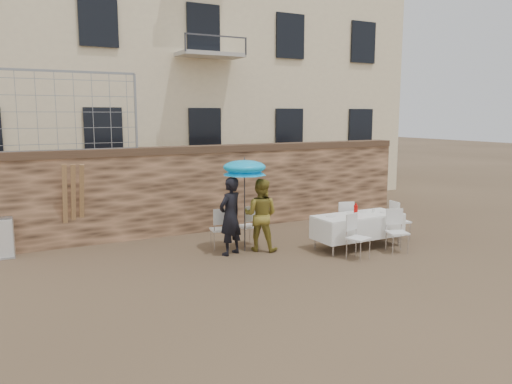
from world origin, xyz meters
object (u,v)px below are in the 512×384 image
table_chair_front_left (358,237)px  table_chair_front_right (397,231)px  couple_chair_left (220,228)px  umbrella (244,170)px  man_suit (230,216)px  woman_dress (261,215)px  couple_chair_right (247,225)px  table_chair_side (400,220)px  soda_bottle (356,211)px  table_chair_back (343,220)px  banquet_table (358,216)px  chair_stack_right (3,237)px

table_chair_front_left → table_chair_front_right: 1.10m
couple_chair_left → umbrella: bearing=141.1°
man_suit → woman_dress: 0.75m
woman_dress → table_chair_front_left: woman_dress is taller
man_suit → couple_chair_right: bearing=-165.2°
man_suit → umbrella: 1.06m
woman_dress → table_chair_side: 3.59m
table_chair_side → table_chair_front_right: bearing=141.3°
woman_dress → soda_bottle: bearing=-165.8°
woman_dress → table_chair_front_right: bearing=-169.7°
woman_dress → table_chair_back: 2.32m
man_suit → table_chair_back: bearing=155.8°
umbrella → banquet_table: size_ratio=0.93×
couple_chair_left → table_chair_side: 4.44m
umbrella → table_chair_front_left: size_ratio=2.03×
table_chair_back → table_chair_front_left: bearing=78.0°
chair_stack_right → banquet_table: bearing=-21.9°
table_chair_back → banquet_table: bearing=91.2°
chair_stack_right → woman_dress: bearing=-21.9°
soda_bottle → table_chair_front_left: size_ratio=0.27×
couple_chair_left → chair_stack_right: couple_chair_left is taller
woman_dress → banquet_table: bearing=-160.1°
umbrella → table_chair_back: 2.97m
man_suit → table_chair_back: (3.04, -0.04, -0.38)m
couple_chair_right → table_chair_front_left: bearing=118.7°
umbrella → couple_chair_right: (0.30, 0.45, -1.36)m
table_chair_front_right → banquet_table: bearing=141.0°
table_chair_front_right → table_chair_side: size_ratio=1.00×
table_chair_back → woman_dress: bearing=14.2°
soda_bottle → table_chair_front_right: soda_bottle is taller
umbrella → couple_chair_right: bearing=56.3°
man_suit → table_chair_side: (4.24, -0.74, -0.38)m
couple_chair_right → couple_chair_left: bearing=-7.1°
umbrella → table_chair_front_right: bearing=-29.9°
table_chair_front_left → umbrella: bearing=119.5°
banquet_table → umbrella: bearing=158.9°
couple_chair_right → soda_bottle: 2.52m
umbrella → soda_bottle: (2.24, -1.09, -0.93)m
couple_chair_left → couple_chair_right: 0.70m
woman_dress → couple_chair_left: bearing=5.6°
woman_dress → table_chair_front_left: 2.21m
table_chair_front_right → table_chair_side: 1.24m
banquet_table → table_chair_front_left: table_chair_front_left is taller
couple_chair_left → couple_chair_right: same height
table_chair_back → table_chair_side: size_ratio=1.00×
table_chair_back → table_chair_side: same height
table_chair_front_right → chair_stack_right: 8.57m
woman_dress → chair_stack_right: 5.57m
table_chair_front_left → table_chair_front_right: size_ratio=1.00×
couple_chair_right → table_chair_front_right: (2.64, -2.14, 0.00)m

